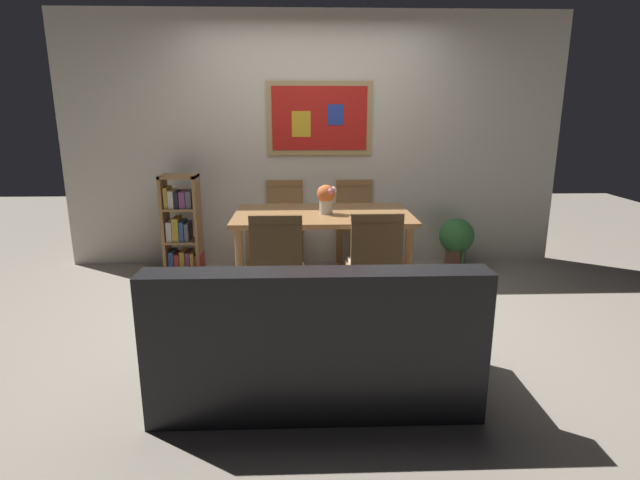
{
  "coord_description": "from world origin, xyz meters",
  "views": [
    {
      "loc": [
        -0.12,
        -3.83,
        1.63
      ],
      "look_at": [
        0.02,
        -0.04,
        0.65
      ],
      "focal_mm": 28.3,
      "sensor_mm": 36.0,
      "label": 1
    }
  ],
  "objects_px": {
    "potted_ivy": "(456,240)",
    "flower_vase": "(326,197)",
    "dining_chair_near_left": "(277,261)",
    "dining_chair_near_right": "(374,259)",
    "leather_couch": "(314,344)",
    "dining_table": "(323,222)",
    "dining_chair_far_left": "(285,217)",
    "dining_chair_far_right": "(355,216)",
    "bookshelf": "(182,229)"
  },
  "relations": [
    {
      "from": "dining_chair_far_left",
      "to": "leather_couch",
      "type": "relative_size",
      "value": 0.51
    },
    {
      "from": "dining_table",
      "to": "dining_chair_far_left",
      "type": "xyz_separation_m",
      "value": [
        -0.37,
        0.79,
        -0.11
      ]
    },
    {
      "from": "potted_ivy",
      "to": "flower_vase",
      "type": "distance_m",
      "value": 1.63
    },
    {
      "from": "dining_chair_far_right",
      "to": "dining_chair_near_right",
      "type": "relative_size",
      "value": 1.0
    },
    {
      "from": "dining_chair_near_right",
      "to": "leather_couch",
      "type": "xyz_separation_m",
      "value": [
        -0.48,
        -0.95,
        -0.23
      ]
    },
    {
      "from": "dining_chair_near_left",
      "to": "dining_chair_far_right",
      "type": "bearing_deg",
      "value": 65.12
    },
    {
      "from": "dining_chair_near_left",
      "to": "bookshelf",
      "type": "xyz_separation_m",
      "value": [
        -1.03,
        1.42,
        -0.08
      ]
    },
    {
      "from": "dining_table",
      "to": "dining_chair_near_left",
      "type": "height_order",
      "value": "dining_chair_near_left"
    },
    {
      "from": "dining_chair_far_left",
      "to": "dining_chair_near_right",
      "type": "distance_m",
      "value": 1.74
    },
    {
      "from": "dining_chair_near_right",
      "to": "potted_ivy",
      "type": "relative_size",
      "value": 1.51
    },
    {
      "from": "dining_table",
      "to": "bookshelf",
      "type": "distance_m",
      "value": 1.54
    },
    {
      "from": "dining_table",
      "to": "bookshelf",
      "type": "relative_size",
      "value": 1.56
    },
    {
      "from": "dining_chair_far_right",
      "to": "dining_chair_near_left",
      "type": "height_order",
      "value": "same"
    },
    {
      "from": "dining_chair_near_right",
      "to": "flower_vase",
      "type": "bearing_deg",
      "value": 113.47
    },
    {
      "from": "dining_chair_far_left",
      "to": "leather_couch",
      "type": "xyz_separation_m",
      "value": [
        0.24,
        -2.53,
        -0.23
      ]
    },
    {
      "from": "potted_ivy",
      "to": "bookshelf",
      "type": "bearing_deg",
      "value": -179.96
    },
    {
      "from": "dining_table",
      "to": "dining_chair_far_left",
      "type": "relative_size",
      "value": 1.73
    },
    {
      "from": "dining_chair_near_left",
      "to": "bookshelf",
      "type": "height_order",
      "value": "bookshelf"
    },
    {
      "from": "dining_chair_near_left",
      "to": "leather_couch",
      "type": "bearing_deg",
      "value": -74.69
    },
    {
      "from": "dining_table",
      "to": "potted_ivy",
      "type": "distance_m",
      "value": 1.58
    },
    {
      "from": "potted_ivy",
      "to": "dining_table",
      "type": "bearing_deg",
      "value": -157.28
    },
    {
      "from": "dining_chair_far_right",
      "to": "bookshelf",
      "type": "height_order",
      "value": "bookshelf"
    },
    {
      "from": "dining_table",
      "to": "flower_vase",
      "type": "xyz_separation_m",
      "value": [
        0.03,
        -0.04,
        0.24
      ]
    },
    {
      "from": "dining_chair_near_left",
      "to": "potted_ivy",
      "type": "bearing_deg",
      "value": 38.37
    },
    {
      "from": "dining_chair_near_left",
      "to": "dining_chair_far_left",
      "type": "relative_size",
      "value": 1.0
    },
    {
      "from": "dining_table",
      "to": "dining_chair_far_left",
      "type": "bearing_deg",
      "value": 114.89
    },
    {
      "from": "dining_chair_near_left",
      "to": "potted_ivy",
      "type": "distance_m",
      "value": 2.3
    },
    {
      "from": "dining_chair_far_right",
      "to": "flower_vase",
      "type": "height_order",
      "value": "flower_vase"
    },
    {
      "from": "leather_couch",
      "to": "dining_table",
      "type": "bearing_deg",
      "value": 86.0
    },
    {
      "from": "dining_chair_near_right",
      "to": "dining_chair_near_left",
      "type": "bearing_deg",
      "value": -177.66
    },
    {
      "from": "dining_chair_near_left",
      "to": "dining_chair_near_right",
      "type": "height_order",
      "value": "same"
    },
    {
      "from": "dining_chair_near_right",
      "to": "bookshelf",
      "type": "relative_size",
      "value": 0.9
    },
    {
      "from": "dining_chair_near_right",
      "to": "potted_ivy",
      "type": "height_order",
      "value": "dining_chair_near_right"
    },
    {
      "from": "dining_chair_near_left",
      "to": "leather_couch",
      "type": "relative_size",
      "value": 0.51
    },
    {
      "from": "dining_chair_near_left",
      "to": "flower_vase",
      "type": "xyz_separation_m",
      "value": [
        0.4,
        0.79,
        0.35
      ]
    },
    {
      "from": "dining_chair_far_right",
      "to": "dining_chair_far_left",
      "type": "height_order",
      "value": "same"
    },
    {
      "from": "potted_ivy",
      "to": "dining_chair_near_right",
      "type": "bearing_deg",
      "value": -127.36
    },
    {
      "from": "dining_table",
      "to": "potted_ivy",
      "type": "height_order",
      "value": "dining_table"
    },
    {
      "from": "dining_table",
      "to": "leather_couch",
      "type": "xyz_separation_m",
      "value": [
        -0.12,
        -1.75,
        -0.34
      ]
    },
    {
      "from": "flower_vase",
      "to": "dining_chair_far_right",
      "type": "bearing_deg",
      "value": 67.3
    },
    {
      "from": "dining_table",
      "to": "dining_chair_near_left",
      "type": "xyz_separation_m",
      "value": [
        -0.37,
        -0.83,
        -0.11
      ]
    },
    {
      "from": "flower_vase",
      "to": "leather_couch",
      "type": "bearing_deg",
      "value": -95.09
    },
    {
      "from": "dining_chair_far_left",
      "to": "flower_vase",
      "type": "distance_m",
      "value": 0.98
    },
    {
      "from": "bookshelf",
      "to": "flower_vase",
      "type": "distance_m",
      "value": 1.63
    },
    {
      "from": "dining_chair_far_right",
      "to": "potted_ivy",
      "type": "distance_m",
      "value": 1.09
    },
    {
      "from": "dining_chair_far_right",
      "to": "bookshelf",
      "type": "bearing_deg",
      "value": -173.82
    },
    {
      "from": "bookshelf",
      "to": "dining_chair_near_right",
      "type": "bearing_deg",
      "value": -38.23
    },
    {
      "from": "dining_table",
      "to": "flower_vase",
      "type": "height_order",
      "value": "flower_vase"
    },
    {
      "from": "dining_table",
      "to": "flower_vase",
      "type": "distance_m",
      "value": 0.24
    },
    {
      "from": "leather_couch",
      "to": "flower_vase",
      "type": "distance_m",
      "value": 1.81
    }
  ]
}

